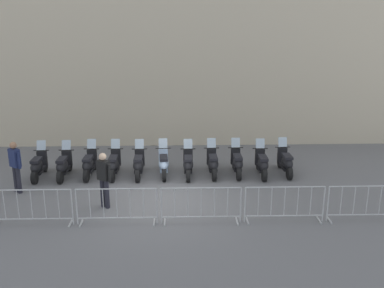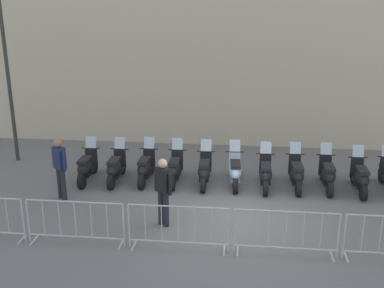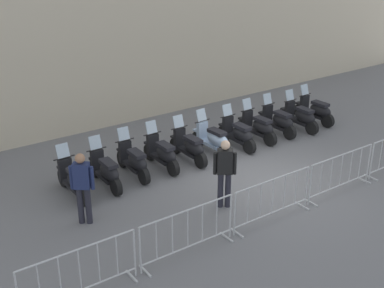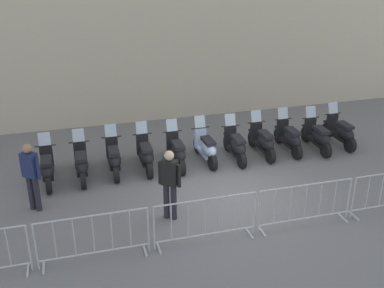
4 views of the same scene
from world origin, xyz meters
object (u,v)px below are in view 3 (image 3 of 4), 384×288
(motorcycle_9, at_px, (300,117))
(officer_near_row_end, at_px, (82,185))
(motorcycle_2, at_px, (134,161))
(motorcycle_5, at_px, (213,139))
(motorcycle_7, at_px, (258,127))
(barrier_segment_0, at_px, (80,274))
(motorcycle_8, at_px, (278,121))
(motorcycle_10, at_px, (316,110))
(barrier_segment_1, at_px, (188,232))
(barrier_segment_2, at_px, (272,200))
(officer_mid_plaza, at_px, (225,170))
(motorcycle_1, at_px, (106,171))
(motorcycle_0, at_px, (74,180))
(barrier_segment_3, at_px, (341,173))
(motorcycle_3, at_px, (162,153))
(motorcycle_4, at_px, (190,147))
(motorcycle_6, at_px, (238,134))

(motorcycle_9, xyz_separation_m, officer_near_row_end, (-8.37, -0.14, 0.53))
(motorcycle_2, bearing_deg, motorcycle_5, -8.09)
(motorcycle_7, xyz_separation_m, motorcycle_9, (1.74, -0.35, 0.00))
(motorcycle_9, bearing_deg, motorcycle_2, 170.89)
(motorcycle_7, bearing_deg, barrier_segment_0, -161.77)
(motorcycle_8, height_order, motorcycle_10, same)
(barrier_segment_1, relative_size, barrier_segment_2, 1.00)
(officer_near_row_end, height_order, officer_mid_plaza, same)
(motorcycle_1, distance_m, officer_mid_plaza, 3.19)
(motorcycle_9, relative_size, barrier_segment_0, 0.77)
(barrier_segment_2, bearing_deg, motorcycle_1, 115.06)
(barrier_segment_0, xyz_separation_m, officer_near_row_end, (1.44, 2.18, 0.45))
(motorcycle_2, distance_m, officer_near_row_end, 2.56)
(motorcycle_0, bearing_deg, motorcycle_1, -6.85)
(motorcycle_1, height_order, barrier_segment_3, motorcycle_1)
(motorcycle_1, height_order, barrier_segment_0, motorcycle_1)
(motorcycle_3, relative_size, motorcycle_4, 1.00)
(motorcycle_4, xyz_separation_m, barrier_segment_2, (-0.80, -3.63, 0.07))
(motorcycle_1, relative_size, barrier_segment_2, 0.77)
(motorcycle_2, xyz_separation_m, barrier_segment_1, (-1.37, -3.62, 0.07))
(motorcycle_0, distance_m, barrier_segment_0, 3.91)
(motorcycle_5, distance_m, officer_near_row_end, 4.97)
(motorcycle_10, bearing_deg, motorcycle_3, 172.37)
(barrier_segment_1, height_order, barrier_segment_3, same)
(motorcycle_1, xyz_separation_m, barrier_segment_2, (1.85, -3.95, 0.07))
(barrier_segment_0, bearing_deg, motorcycle_9, 13.27)
(motorcycle_8, bearing_deg, motorcycle_4, 173.11)
(motorcycle_10, xyz_separation_m, officer_mid_plaza, (-6.43, -1.81, 0.53))
(motorcycle_3, height_order, barrier_segment_1, motorcycle_3)
(motorcycle_1, distance_m, barrier_segment_3, 5.97)
(motorcycle_3, xyz_separation_m, officer_near_row_end, (-3.12, -0.98, 0.53))
(motorcycle_1, xyz_separation_m, officer_near_row_end, (-1.35, -1.13, 0.53))
(motorcycle_4, bearing_deg, motorcycle_7, -7.08)
(motorcycle_10, height_order, barrier_segment_0, motorcycle_10)
(officer_mid_plaza, bearing_deg, barrier_segment_1, -156.62)
(motorcycle_2, height_order, motorcycle_10, same)
(motorcycle_3, xyz_separation_m, motorcycle_6, (2.62, -0.45, 0.00))
(motorcycle_8, xyz_separation_m, barrier_segment_1, (-6.63, -2.89, 0.07))
(motorcycle_8, bearing_deg, barrier_segment_3, -119.44)
(motorcycle_1, height_order, motorcycle_6, same)
(motorcycle_9, xyz_separation_m, barrier_segment_3, (-2.85, -3.28, 0.07))
(barrier_segment_1, bearing_deg, motorcycle_9, 19.39)
(barrier_segment_1, bearing_deg, motorcycle_1, 82.56)
(motorcycle_7, bearing_deg, motorcycle_3, 171.92)
(motorcycle_10, bearing_deg, barrier_segment_2, -153.86)
(motorcycle_9, distance_m, officer_near_row_end, 8.39)
(motorcycle_10, bearing_deg, motorcycle_4, 172.95)
(barrier_segment_0, bearing_deg, motorcycle_1, 49.77)
(motorcycle_5, height_order, barrier_segment_0, motorcycle_5)
(motorcycle_5, distance_m, barrier_segment_1, 5.15)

